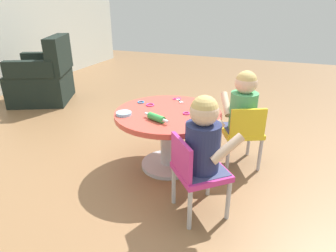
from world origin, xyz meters
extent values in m
plane|color=olive|center=(0.00, 0.00, 0.00)|extent=(10.00, 10.00, 0.00)
cylinder|color=silver|center=(0.00, 0.00, 0.01)|extent=(0.44, 0.44, 0.03)
cylinder|color=silver|center=(0.00, 0.00, 0.22)|extent=(0.12, 0.12, 0.44)
cylinder|color=#D84C3F|center=(0.00, 0.00, 0.46)|extent=(0.83, 0.83, 0.04)
cylinder|color=#B7B7BC|center=(-0.45, -0.58, 0.14)|extent=(0.03, 0.03, 0.28)
cylinder|color=#B7B7BC|center=(-0.26, -0.40, 0.14)|extent=(0.03, 0.03, 0.28)
cylinder|color=#B7B7BC|center=(-0.63, -0.38, 0.14)|extent=(0.03, 0.03, 0.28)
cylinder|color=#B7B7BC|center=(-0.43, -0.21, 0.14)|extent=(0.03, 0.03, 0.28)
cube|color=#CC338C|center=(-0.44, -0.39, 0.30)|extent=(0.42, 0.42, 0.04)
cube|color=#CC338C|center=(-0.53, -0.29, 0.43)|extent=(0.22, 0.20, 0.22)
cube|color=#3F4772|center=(-0.44, -0.39, 0.30)|extent=(0.38, 0.38, 0.04)
cylinder|color=navy|center=(-0.44, -0.39, 0.47)|extent=(0.21, 0.21, 0.30)
sphere|color=beige|center=(-0.44, -0.39, 0.70)|extent=(0.17, 0.17, 0.17)
sphere|color=tan|center=(-0.44, -0.39, 0.71)|extent=(0.16, 0.16, 0.16)
cylinder|color=beige|center=(-0.46, -0.54, 0.49)|extent=(0.18, 0.20, 0.17)
cylinder|color=beige|center=(-0.29, -0.40, 0.49)|extent=(0.18, 0.20, 0.17)
cylinder|color=#B7B7BC|center=(0.43, -0.59, 0.14)|extent=(0.03, 0.03, 0.28)
cylinder|color=#B7B7BC|center=(0.32, -0.36, 0.14)|extent=(0.03, 0.03, 0.28)
cylinder|color=#B7B7BC|center=(0.20, -0.71, 0.14)|extent=(0.03, 0.03, 0.28)
cylinder|color=#B7B7BC|center=(0.09, -0.47, 0.14)|extent=(0.03, 0.03, 0.28)
cube|color=yellow|center=(0.26, -0.53, 0.30)|extent=(0.40, 0.40, 0.04)
cube|color=yellow|center=(0.14, -0.59, 0.43)|extent=(0.14, 0.25, 0.22)
cube|color=#3F4772|center=(0.26, -0.53, 0.30)|extent=(0.37, 0.36, 0.04)
cylinder|color=#4CA566|center=(0.26, -0.53, 0.47)|extent=(0.21, 0.21, 0.30)
sphere|color=beige|center=(0.26, -0.53, 0.70)|extent=(0.17, 0.17, 0.17)
sphere|color=tan|center=(0.26, -0.53, 0.71)|extent=(0.16, 0.16, 0.16)
cylinder|color=beige|center=(0.40, -0.59, 0.49)|extent=(0.22, 0.14, 0.17)
cylinder|color=beige|center=(0.30, -0.39, 0.49)|extent=(0.22, 0.14, 0.17)
cube|color=black|center=(0.95, 2.20, 0.20)|extent=(0.93, 0.93, 0.40)
cube|color=black|center=(1.08, 1.94, 0.62)|extent=(0.70, 0.45, 0.45)
cube|color=black|center=(1.22, 2.33, 0.50)|extent=(0.37, 0.59, 0.20)
cube|color=black|center=(0.68, 2.07, 0.50)|extent=(0.37, 0.59, 0.20)
cylinder|color=green|center=(-0.20, 0.01, 0.51)|extent=(0.10, 0.15, 0.05)
cylinder|color=white|center=(-0.16, 0.10, 0.51)|extent=(0.04, 0.05, 0.02)
cylinder|color=white|center=(-0.24, -0.07, 0.51)|extent=(0.04, 0.05, 0.02)
cube|color=silver|center=(0.27, 0.00, 0.49)|extent=(0.08, 0.10, 0.01)
cube|color=silver|center=(0.27, 0.00, 0.49)|extent=(0.10, 0.06, 0.01)
torus|color=#D83F99|center=(0.30, 0.05, 0.49)|extent=(0.05, 0.05, 0.01)
torus|color=#D83F99|center=(0.33, 0.03, 0.49)|extent=(0.05, 0.05, 0.01)
cylinder|color=#8CCCF2|center=(-0.18, 0.28, 0.49)|extent=(0.11, 0.11, 0.02)
torus|color=#D83FA5|center=(0.08, 0.19, 0.49)|extent=(0.07, 0.07, 0.01)
torus|color=#D83FA5|center=(0.01, -0.15, 0.49)|extent=(0.05, 0.05, 0.01)
torus|color=#3F99D8|center=(0.11, 0.29, 0.49)|extent=(0.06, 0.06, 0.01)
camera|label=1|loc=(-1.94, -0.76, 1.28)|focal=30.99mm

